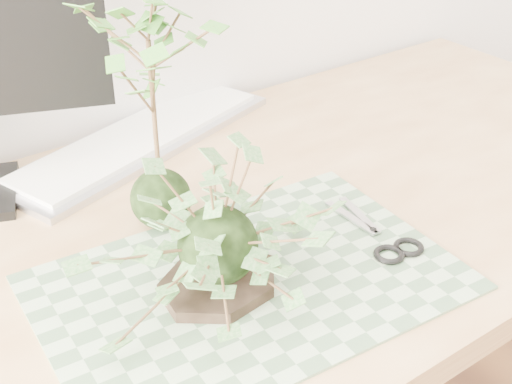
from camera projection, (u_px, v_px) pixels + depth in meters
desk at (246, 267)px, 1.03m from camera, size 1.60×0.70×0.74m
cutting_mat at (250, 282)px, 0.86m from camera, size 0.52×0.37×0.00m
stone_dish at (219, 282)px, 0.84m from camera, size 0.18×0.18×0.01m
ivy_kokedama at (217, 213)px, 0.79m from camera, size 0.34×0.34×0.19m
maple_kokedama at (149, 57)px, 0.85m from camera, size 0.19×0.19×0.34m
keyboard at (141, 138)px, 1.18m from camera, size 0.53×0.30×0.02m
scissors at (390, 242)px, 0.92m from camera, size 0.08×0.16×0.01m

